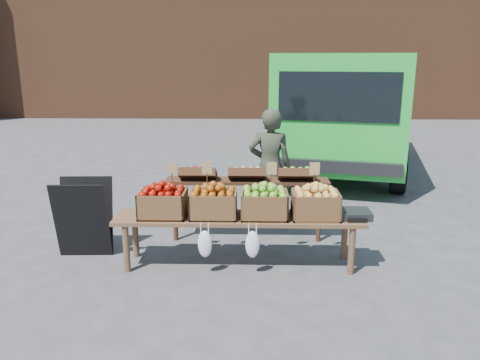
# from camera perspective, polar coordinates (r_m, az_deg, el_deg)

# --- Properties ---
(ground) EXTENTS (80.00, 80.00, 0.00)m
(ground) POSITION_cam_1_polar(r_m,az_deg,el_deg) (5.24, 1.38, -10.66)
(ground) COLOR #49494B
(delivery_van) EXTENTS (3.50, 5.57, 2.31)m
(delivery_van) POSITION_cam_1_polar(r_m,az_deg,el_deg) (9.82, 12.57, 7.96)
(delivery_van) COLOR green
(delivery_van) RESTS_ON ground
(vendor) EXTENTS (0.61, 0.43, 1.60)m
(vendor) POSITION_cam_1_polar(r_m,az_deg,el_deg) (6.40, 3.66, 1.60)
(vendor) COLOR #313728
(vendor) RESTS_ON ground
(chalkboard_sign) EXTENTS (0.62, 0.36, 0.92)m
(chalkboard_sign) POSITION_cam_1_polar(r_m,az_deg,el_deg) (5.69, -18.49, -4.37)
(chalkboard_sign) COLOR black
(chalkboard_sign) RESTS_ON ground
(back_table) EXTENTS (2.10, 0.44, 1.04)m
(back_table) POSITION_cam_1_polar(r_m,az_deg,el_deg) (5.80, 0.85, -2.61)
(back_table) COLOR #3F2414
(back_table) RESTS_ON ground
(display_bench) EXTENTS (2.70, 0.56, 0.57)m
(display_bench) POSITION_cam_1_polar(r_m,az_deg,el_deg) (5.20, -0.14, -7.43)
(display_bench) COLOR brown
(display_bench) RESTS_ON ground
(crate_golden_apples) EXTENTS (0.50, 0.40, 0.28)m
(crate_golden_apples) POSITION_cam_1_polar(r_m,az_deg,el_deg) (5.15, -9.37, -2.86)
(crate_golden_apples) COLOR #700502
(crate_golden_apples) RESTS_ON display_bench
(crate_russet_pears) EXTENTS (0.50, 0.40, 0.28)m
(crate_russet_pears) POSITION_cam_1_polar(r_m,az_deg,el_deg) (5.07, -3.25, -2.94)
(crate_russet_pears) COLOR #A6510F
(crate_russet_pears) RESTS_ON display_bench
(crate_red_apples) EXTENTS (0.50, 0.40, 0.28)m
(crate_red_apples) POSITION_cam_1_polar(r_m,az_deg,el_deg) (5.06, 2.98, -2.99)
(crate_red_apples) COLOR #599532
(crate_red_apples) RESTS_ON display_bench
(crate_green_apples) EXTENTS (0.50, 0.40, 0.28)m
(crate_green_apples) POSITION_cam_1_polar(r_m,az_deg,el_deg) (5.10, 9.17, -3.00)
(crate_green_apples) COLOR gold
(crate_green_apples) RESTS_ON display_bench
(weighing_scale) EXTENTS (0.34, 0.30, 0.08)m
(weighing_scale) POSITION_cam_1_polar(r_m,az_deg,el_deg) (5.21, 13.77, -4.04)
(weighing_scale) COLOR black
(weighing_scale) RESTS_ON display_bench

